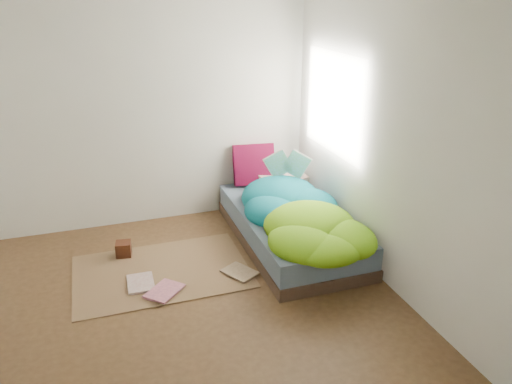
% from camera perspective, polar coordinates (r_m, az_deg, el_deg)
% --- Properties ---
extents(ground, '(3.50, 3.50, 0.00)m').
position_cam_1_polar(ground, '(4.40, -7.64, -12.26)').
color(ground, '#472F1B').
rests_on(ground, ground).
extents(room_walls, '(3.54, 3.54, 2.62)m').
position_cam_1_polar(room_walls, '(3.74, -8.74, 8.82)').
color(room_walls, silver).
rests_on(room_walls, ground).
extents(bed, '(1.00, 2.00, 0.34)m').
position_cam_1_polar(bed, '(5.21, 3.89, -4.07)').
color(bed, '#3D2A21').
rests_on(bed, ground).
extents(duvet, '(0.96, 1.84, 0.34)m').
position_cam_1_polar(duvet, '(4.89, 4.97, -1.57)').
color(duvet, '#074E6C').
rests_on(duvet, bed).
extents(rug, '(1.60, 1.10, 0.01)m').
position_cam_1_polar(rug, '(4.84, -10.74, -8.91)').
color(rug, brown).
rests_on(rug, ground).
extents(pillow_floral, '(0.61, 0.46, 0.12)m').
position_cam_1_polar(pillow_floral, '(5.84, 3.02, 1.42)').
color(pillow_floral, silver).
rests_on(pillow_floral, bed).
extents(pillow_magenta, '(0.49, 0.21, 0.47)m').
position_cam_1_polar(pillow_magenta, '(5.81, -0.26, 3.17)').
color(pillow_magenta, '#490422').
rests_on(pillow_magenta, bed).
extents(open_book, '(0.42, 0.22, 0.25)m').
position_cam_1_polar(open_book, '(5.39, 3.65, 4.15)').
color(open_book, '#2B8531').
rests_on(open_book, duvet).
extents(wooden_box, '(0.16, 0.16, 0.14)m').
position_cam_1_polar(wooden_box, '(5.14, -14.90, -6.30)').
color(wooden_box, black).
rests_on(wooden_box, rug).
extents(floor_book_a, '(0.24, 0.32, 0.02)m').
position_cam_1_polar(floor_book_a, '(4.67, -14.48, -10.27)').
color(floor_book_a, beige).
rests_on(floor_book_a, rug).
extents(floor_book_b, '(0.40, 0.39, 0.03)m').
position_cam_1_polar(floor_book_b, '(4.57, -11.66, -10.69)').
color(floor_book_b, pink).
rests_on(floor_book_b, rug).
extents(floor_book_c, '(0.35, 0.38, 0.02)m').
position_cam_1_polar(floor_book_c, '(4.64, -2.84, -9.70)').
color(floor_book_c, tan).
rests_on(floor_book_c, rug).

